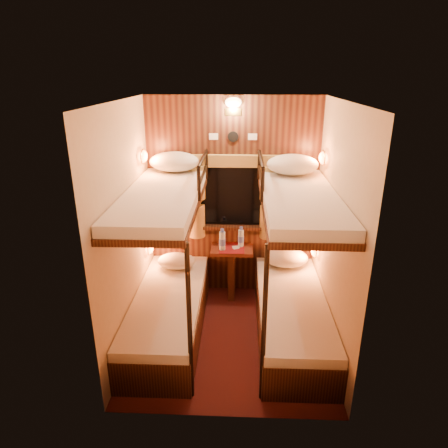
{
  "coord_description": "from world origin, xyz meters",
  "views": [
    {
      "loc": [
        0.1,
        -3.53,
        2.63
      ],
      "look_at": [
        -0.06,
        0.15,
        1.23
      ],
      "focal_mm": 32.0,
      "sensor_mm": 36.0,
      "label": 1
    }
  ],
  "objects_px": {
    "bunk_right": "(293,289)",
    "bottle_left": "(222,241)",
    "bunk_left": "(167,286)",
    "table": "(232,265)",
    "bottle_right": "(241,238)"
  },
  "relations": [
    {
      "from": "bunk_right",
      "to": "table",
      "type": "relative_size",
      "value": 2.9
    },
    {
      "from": "bunk_right",
      "to": "bottle_left",
      "type": "bearing_deg",
      "value": 136.37
    },
    {
      "from": "bunk_left",
      "to": "table",
      "type": "height_order",
      "value": "bunk_left"
    },
    {
      "from": "table",
      "to": "bottle_right",
      "type": "distance_m",
      "value": 0.37
    },
    {
      "from": "bunk_left",
      "to": "table",
      "type": "xyz_separation_m",
      "value": [
        0.65,
        0.78,
        -0.14
      ]
    },
    {
      "from": "table",
      "to": "bottle_right",
      "type": "bearing_deg",
      "value": 26.91
    },
    {
      "from": "bunk_right",
      "to": "bottle_right",
      "type": "xyz_separation_m",
      "value": [
        -0.54,
        0.84,
        0.2
      ]
    },
    {
      "from": "table",
      "to": "bottle_left",
      "type": "relative_size",
      "value": 2.44
    },
    {
      "from": "bottle_left",
      "to": "bunk_left",
      "type": "bearing_deg",
      "value": -126.41
    },
    {
      "from": "bunk_left",
      "to": "bottle_left",
      "type": "height_order",
      "value": "bunk_left"
    },
    {
      "from": "bunk_left",
      "to": "table",
      "type": "distance_m",
      "value": 1.02
    },
    {
      "from": "table",
      "to": "bottle_right",
      "type": "height_order",
      "value": "bottle_right"
    },
    {
      "from": "bunk_left",
      "to": "bunk_right",
      "type": "relative_size",
      "value": 1.0
    },
    {
      "from": "bunk_left",
      "to": "bottle_right",
      "type": "xyz_separation_m",
      "value": [
        0.76,
        0.84,
        0.2
      ]
    },
    {
      "from": "bottle_left",
      "to": "bottle_right",
      "type": "xyz_separation_m",
      "value": [
        0.22,
        0.11,
        -0.01
      ]
    }
  ]
}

